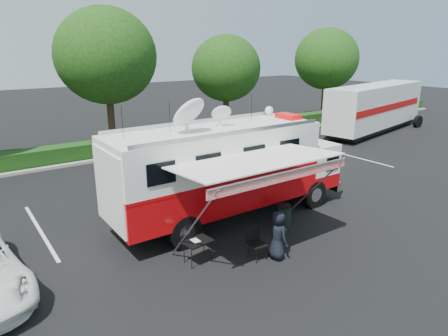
# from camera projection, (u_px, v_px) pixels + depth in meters

# --- Properties ---
(ground_plane) EXTENTS (120.00, 120.00, 0.00)m
(ground_plane) POSITION_uv_depth(u_px,v_px,m) (231.00, 217.00, 15.87)
(ground_plane) COLOR black
(ground_plane) RESTS_ON ground
(back_border) EXTENTS (60.00, 6.14, 8.87)m
(back_border) POSITION_uv_depth(u_px,v_px,m) (126.00, 71.00, 25.14)
(back_border) COLOR #9E998E
(back_border) RESTS_ON ground_plane
(stall_lines) EXTENTS (24.12, 5.50, 0.01)m
(stall_lines) POSITION_uv_depth(u_px,v_px,m) (183.00, 197.00, 17.94)
(stall_lines) COLOR silver
(stall_lines) RESTS_ON ground_plane
(command_truck) EXTENTS (9.74, 2.68, 4.68)m
(command_truck) POSITION_uv_depth(u_px,v_px,m) (230.00, 169.00, 15.24)
(command_truck) COLOR black
(command_truck) RESTS_ON ground_plane
(awning) EXTENTS (5.32, 2.74, 3.21)m
(awning) POSITION_uv_depth(u_px,v_px,m) (260.00, 164.00, 12.29)
(awning) COLOR white
(awning) RESTS_ON ground_plane
(person) EXTENTS (0.56, 0.81, 1.60)m
(person) POSITION_uv_depth(u_px,v_px,m) (277.00, 258.00, 12.77)
(person) COLOR black
(person) RESTS_ON ground_plane
(folding_table) EXTENTS (0.96, 0.74, 0.76)m
(folding_table) POSITION_uv_depth(u_px,v_px,m) (198.00, 242.00, 12.29)
(folding_table) COLOR black
(folding_table) RESTS_ON ground_plane
(folding_chair) EXTENTS (0.56, 0.59, 1.07)m
(folding_chair) POSITION_uv_depth(u_px,v_px,m) (255.00, 239.00, 12.62)
(folding_chair) COLOR black
(folding_chair) RESTS_ON ground_plane
(trash_bin) EXTENTS (0.55, 0.55, 0.82)m
(trash_bin) POSITION_uv_depth(u_px,v_px,m) (284.00, 215.00, 14.96)
(trash_bin) COLOR black
(trash_bin) RESTS_ON ground_plane
(semi_trailer) EXTENTS (12.21, 4.73, 3.69)m
(semi_trailer) POSITION_uv_depth(u_px,v_px,m) (376.00, 107.00, 31.32)
(semi_trailer) COLOR silver
(semi_trailer) RESTS_ON ground_plane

